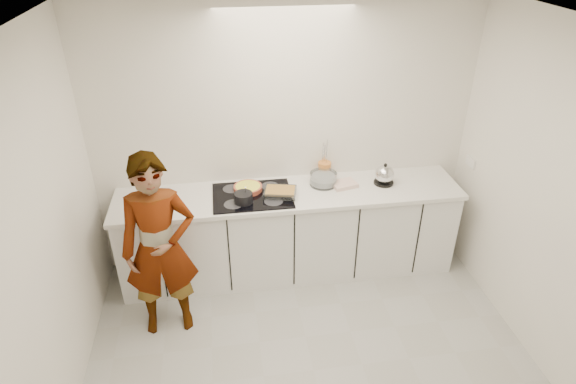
{
  "coord_description": "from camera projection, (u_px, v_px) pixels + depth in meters",
  "views": [
    {
      "loc": [
        -0.58,
        -2.54,
        3.16
      ],
      "look_at": [
        -0.05,
        1.05,
        1.05
      ],
      "focal_mm": 30.0,
      "sensor_mm": 36.0,
      "label": 1
    }
  ],
  "objects": [
    {
      "name": "wall_right",
      "position": [
        565.0,
        215.0,
        3.43
      ],
      "size": [
        0.02,
        3.2,
        2.6
      ],
      "color": "white",
      "rests_on": "ground"
    },
    {
      "name": "mixing_bowl",
      "position": [
        323.0,
        179.0,
        4.58
      ],
      "size": [
        0.33,
        0.33,
        0.12
      ],
      "color": "silver",
      "rests_on": "countertop"
    },
    {
      "name": "kettle",
      "position": [
        384.0,
        175.0,
        4.58
      ],
      "size": [
        0.23,
        0.23,
        0.22
      ],
      "color": "black",
      "rests_on": "countertop"
    },
    {
      "name": "tea_towel",
      "position": [
        344.0,
        184.0,
        4.57
      ],
      "size": [
        0.26,
        0.22,
        0.04
      ],
      "primitive_type": "cube",
      "rotation": [
        0.0,
        0.0,
        0.24
      ],
      "color": "white",
      "rests_on": "countertop"
    },
    {
      "name": "saucepan",
      "position": [
        243.0,
        198.0,
        4.27
      ],
      "size": [
        0.2,
        0.2,
        0.16
      ],
      "color": "black",
      "rests_on": "hob"
    },
    {
      "name": "hob",
      "position": [
        252.0,
        196.0,
        4.41
      ],
      "size": [
        0.72,
        0.54,
        0.01
      ],
      "primitive_type": "cube",
      "color": "black",
      "rests_on": "countertop"
    },
    {
      "name": "baking_dish",
      "position": [
        280.0,
        192.0,
        4.39
      ],
      "size": [
        0.33,
        0.27,
        0.06
      ],
      "color": "silver",
      "rests_on": "hob"
    },
    {
      "name": "wall_back",
      "position": [
        285.0,
        140.0,
        4.55
      ],
      "size": [
        3.6,
        0.0,
        2.6
      ],
      "primitive_type": "cube",
      "color": "white",
      "rests_on": "ground"
    },
    {
      "name": "floor",
      "position": [
        314.0,
        370.0,
        3.84
      ],
      "size": [
        3.6,
        3.2,
        0.0
      ],
      "primitive_type": "cube",
      "color": "#AFAFAA",
      "rests_on": "ground"
    },
    {
      "name": "countertop",
      "position": [
        290.0,
        194.0,
        4.49
      ],
      "size": [
        3.24,
        0.64,
        0.04
      ],
      "primitive_type": "cube",
      "color": "white",
      "rests_on": "base_cabinets"
    },
    {
      "name": "ceiling",
      "position": [
        327.0,
        36.0,
        2.53
      ],
      "size": [
        3.6,
        3.2,
        0.0
      ],
      "primitive_type": "cube",
      "color": "white",
      "rests_on": "wall_back"
    },
    {
      "name": "cook",
      "position": [
        160.0,
        248.0,
        3.87
      ],
      "size": [
        0.63,
        0.44,
        1.65
      ],
      "primitive_type": "imported",
      "rotation": [
        0.0,
        0.0,
        0.07
      ],
      "color": "white",
      "rests_on": "floor"
    },
    {
      "name": "tart_dish",
      "position": [
        248.0,
        188.0,
        4.47
      ],
      "size": [
        0.32,
        0.32,
        0.04
      ],
      "color": "#B04B34",
      "rests_on": "hob"
    },
    {
      "name": "base_cabinets",
      "position": [
        290.0,
        234.0,
        4.72
      ],
      "size": [
        3.2,
        0.58,
        0.87
      ],
      "primitive_type": "cube",
      "color": "white",
      "rests_on": "floor"
    },
    {
      "name": "utensil_crock",
      "position": [
        324.0,
        170.0,
        4.7
      ],
      "size": [
        0.13,
        0.13,
        0.16
      ],
      "primitive_type": "cylinder",
      "rotation": [
        0.0,
        0.0,
        0.06
      ],
      "color": "orange",
      "rests_on": "countertop"
    },
    {
      "name": "wall_left",
      "position": [
        32.0,
        263.0,
        2.96
      ],
      "size": [
        0.0,
        3.2,
        2.6
      ],
      "primitive_type": "cube",
      "color": "white",
      "rests_on": "ground"
    }
  ]
}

